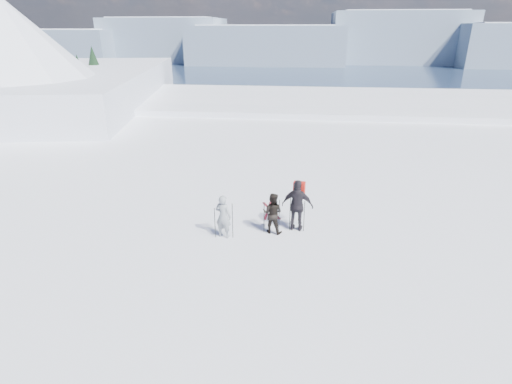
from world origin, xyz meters
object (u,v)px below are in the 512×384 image
Objects in this scene: skier_grey at (223,216)px; skis_loose at (270,210)px; skier_pack at (297,206)px; skier_dark at (273,213)px.

skis_loose is at bearing -106.53° from skier_grey.
skier_pack is (2.56, 0.82, 0.17)m from skier_grey.
skier_grey is 2.69m from skier_pack.
skier_pack is 1.14× the size of skis_loose.
skis_loose is at bearing -44.86° from skier_pack.
skis_loose is (-1.11, 1.51, -0.95)m from skier_pack.
skier_dark reaches higher than skis_loose.
skier_grey is at bearing 30.68° from skier_dark.
skier_pack is at bearing -53.64° from skis_loose.
skier_dark is 0.89× the size of skis_loose.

